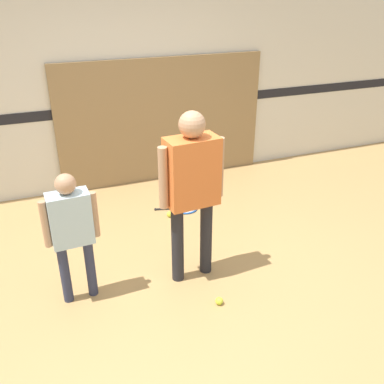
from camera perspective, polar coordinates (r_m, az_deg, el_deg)
name	(u,v)px	position (r m, az deg, el deg)	size (l,w,h in m)	color
ground_plane	(186,283)	(3.96, -0.84, -12.04)	(16.00, 16.00, 0.00)	tan
wall_back	(116,61)	(5.44, -10.08, 16.84)	(16.00, 0.07, 3.20)	silver
wall_panel	(163,121)	(5.69, -3.86, 9.45)	(2.75, 0.05, 1.62)	#93754C
person_instructor	(192,181)	(3.56, 0.00, 1.53)	(0.59, 0.27, 1.55)	#232328
person_student_left	(71,225)	(3.53, -15.79, -4.29)	(0.44, 0.19, 1.16)	#2D334C
racket_spare_on_floor	(184,208)	(5.13, -1.10, -2.15)	(0.54, 0.36, 0.03)	blue
tennis_ball_near_instructor	(219,301)	(3.72, 3.65, -14.29)	(0.07, 0.07, 0.07)	#CCE038
tennis_ball_by_spare_racket	(170,214)	(4.95, -3.00, -2.98)	(0.07, 0.07, 0.07)	#CCE038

